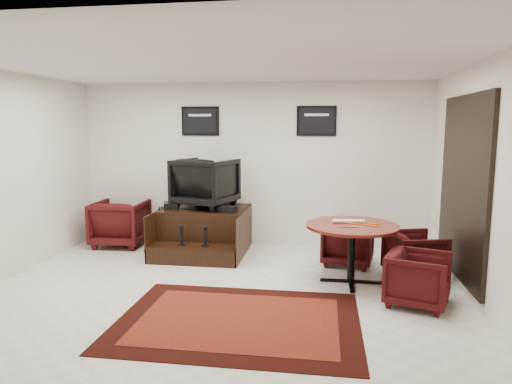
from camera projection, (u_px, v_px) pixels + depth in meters
ground at (220, 294)px, 5.65m from camera, size 6.00×6.00×0.00m
room_shell at (254, 150)px, 5.45m from camera, size 6.02×5.02×2.81m
area_rug at (238, 320)px, 4.87m from camera, size 2.57×1.93×0.01m
shine_podium at (204, 232)px, 7.53m from camera, size 1.40×1.44×0.72m
shine_chair at (206, 180)px, 7.55m from camera, size 1.08×1.04×0.91m
shoes_pair at (171, 205)px, 7.46m from camera, size 0.31×0.35×0.11m
polish_kit at (227, 209)px, 7.16m from camera, size 0.31×0.25×0.09m
umbrella_black at (153, 229)px, 7.42m from camera, size 0.30×0.11×0.80m
umbrella_hooked at (156, 228)px, 7.57m from camera, size 0.29×0.11×0.78m
armchair_side at (120, 221)px, 7.91m from camera, size 0.88×0.83×0.87m
meeting_table at (352, 231)px, 5.97m from camera, size 1.21×1.21×0.79m
table_chair_back at (348, 241)px, 6.83m from camera, size 0.82×0.78×0.73m
table_chair_window at (415, 253)px, 6.23m from camera, size 0.79×0.82×0.70m
table_chair_corner at (418, 276)px, 5.27m from camera, size 0.81×0.83×0.69m
paper_roll at (348, 221)px, 6.05m from camera, size 0.42×0.11×0.05m
table_clutter at (360, 224)px, 5.95m from camera, size 0.57×0.33×0.01m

